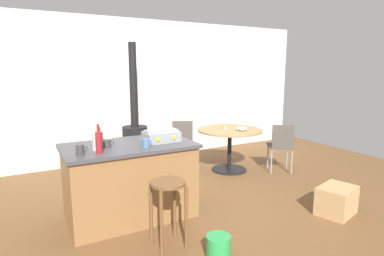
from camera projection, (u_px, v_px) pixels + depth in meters
The scene contains 20 objects.
ground_plane at pixel (188, 202), 4.30m from camera, with size 8.80×8.80×0.00m, color brown.
back_wall at pixel (129, 91), 6.16m from camera, with size 8.00×0.10×2.70m, color beige.
kitchen_island at pixel (130, 181), 3.81m from camera, with size 1.49×0.87×0.90m.
wooden_stool at pixel (168, 198), 3.16m from camera, with size 0.35×0.35×0.67m.
dining_table at pixel (230, 139), 5.55m from camera, with size 1.11×1.11×0.73m.
folding_chair_near at pixel (183, 142), 5.59m from camera, with size 0.53×0.53×0.86m.
folding_chair_far at pixel (281, 144), 5.45m from camera, with size 0.55×0.55×0.85m.
wood_stove at pixel (135, 138), 5.71m from camera, with size 0.44×0.45×2.21m.
toolbox at pixel (161, 136), 3.86m from camera, with size 0.41×0.29×0.14m.
bottle_0 at pixel (100, 138), 3.72m from camera, with size 0.07×0.07×0.20m.
bottle_1 at pixel (99, 142), 3.30m from camera, with size 0.07×0.07×0.31m.
bottle_2 at pixel (95, 141), 3.43m from camera, with size 0.07×0.07×0.25m.
cup_0 at pixel (80, 150), 3.26m from camera, with size 0.12×0.08×0.11m.
cup_1 at pixel (146, 143), 3.57m from camera, with size 0.12×0.08×0.10m.
cup_2 at pixel (107, 143), 3.57m from camera, with size 0.13×0.09×0.09m.
cup_3 at pixel (107, 138), 3.85m from camera, with size 0.11×0.07×0.10m.
wine_glass at pixel (225, 123), 5.54m from camera, with size 0.07×0.07×0.14m.
serving_bowl at pixel (242, 129), 5.40m from camera, with size 0.18×0.18×0.07m, color white.
cardboard_box at pixel (337, 200), 3.92m from camera, with size 0.47×0.36×0.35m, color tan.
plastic_bucket at pixel (218, 247), 3.00m from camera, with size 0.23×0.23×0.22m, color green.
Camera 1 is at (-1.90, -3.58, 1.76)m, focal length 29.90 mm.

